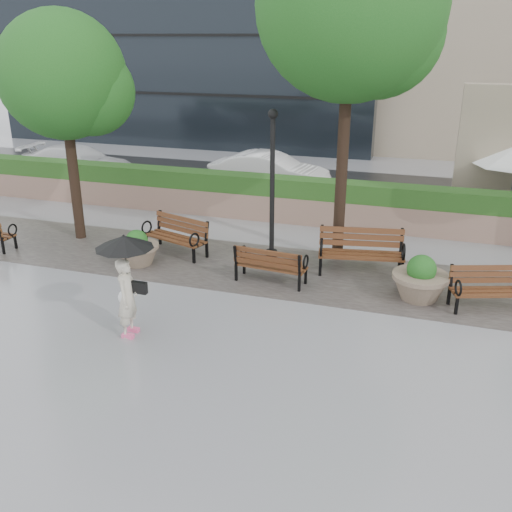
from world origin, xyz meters
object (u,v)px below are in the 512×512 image
(bench_3, at_px, (360,261))
(pedestrian, at_px, (126,276))
(bench_2, at_px, (271,272))
(bench_4, at_px, (491,297))
(car_right, at_px, (270,173))
(car_left, at_px, (78,163))
(planter_left, at_px, (138,251))
(bench_1, at_px, (176,243))
(lamppost, at_px, (272,198))
(planter_right, at_px, (420,282))

(bench_3, distance_m, pedestrian, 5.82)
(bench_2, bearing_deg, bench_4, -173.73)
(bench_2, xyz_separation_m, car_right, (-2.40, 7.91, 0.45))
(bench_2, distance_m, pedestrian, 3.79)
(pedestrian, bearing_deg, car_left, 32.27)
(bench_3, relative_size, planter_left, 1.96)
(bench_1, xyz_separation_m, bench_3, (4.79, 0.14, 0.03))
(lamppost, bearing_deg, bench_3, -2.52)
(planter_right, xyz_separation_m, car_right, (-5.72, 7.76, 0.32))
(bench_1, relative_size, bench_3, 0.90)
(bench_3, height_order, pedestrian, pedestrian)
(planter_right, relative_size, car_right, 0.28)
(bench_3, height_order, lamppost, lamppost)
(bench_3, height_order, planter_right, bench_3)
(bench_1, height_order, car_left, car_left)
(lamppost, relative_size, pedestrian, 1.91)
(bench_1, relative_size, car_left, 0.42)
(bench_4, bearing_deg, bench_3, 140.26)
(bench_1, distance_m, bench_3, 4.80)
(bench_4, distance_m, pedestrian, 7.44)
(bench_1, xyz_separation_m, bench_4, (7.67, -0.96, -0.02))
(bench_2, xyz_separation_m, planter_left, (-3.49, 0.07, 0.09))
(bench_2, distance_m, lamppost, 1.94)
(bench_2, height_order, pedestrian, pedestrian)
(bench_4, distance_m, car_left, 16.70)
(bench_1, distance_m, bench_2, 3.09)
(pedestrian, bearing_deg, bench_1, 8.12)
(pedestrian, bearing_deg, lamppost, -24.24)
(bench_2, bearing_deg, bench_3, -142.64)
(bench_2, xyz_separation_m, planter_right, (3.33, 0.15, 0.14))
(bench_2, relative_size, planter_left, 1.57)
(bench_2, height_order, bench_4, bench_4)
(bench_1, bearing_deg, car_right, 104.10)
(car_left, height_order, pedestrian, pedestrian)
(bench_1, distance_m, car_right, 6.88)
(bench_2, bearing_deg, bench_1, -14.98)
(planter_right, bearing_deg, pedestrian, -147.33)
(bench_4, bearing_deg, planter_left, 161.36)
(lamppost, distance_m, car_left, 11.66)
(pedestrian, bearing_deg, car_right, -2.99)
(bench_4, xyz_separation_m, pedestrian, (-6.62, -3.27, 0.94))
(bench_3, height_order, car_right, car_right)
(bench_4, bearing_deg, car_right, 113.70)
(bench_1, distance_m, pedestrian, 4.46)
(planter_left, relative_size, lamppost, 0.28)
(car_left, bearing_deg, bench_4, -118.39)
(planter_right, distance_m, car_right, 9.65)
(bench_3, distance_m, bench_4, 3.08)
(planter_right, height_order, pedestrian, pedestrian)
(planter_right, distance_m, pedestrian, 6.20)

